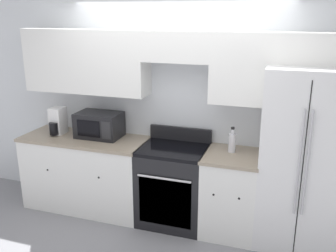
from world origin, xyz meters
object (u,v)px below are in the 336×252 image
microwave (99,125)px  bottle (232,142)px  oven_range (173,185)px  refrigerator (302,158)px

microwave → bottle: microwave is taller
microwave → oven_range: bearing=-5.3°
oven_range → bottle: size_ratio=3.84×
oven_range → microwave: bearing=174.7°
oven_range → bottle: 0.86m
refrigerator → microwave: 2.34m
refrigerator → bottle: size_ratio=6.71×
refrigerator → bottle: 0.73m
microwave → refrigerator: bearing=-0.3°
microwave → bottle: bearing=-0.4°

